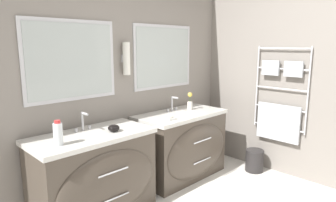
{
  "coord_description": "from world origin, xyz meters",
  "views": [
    {
      "loc": [
        -1.87,
        -0.7,
        1.6
      ],
      "look_at": [
        0.19,
        1.38,
        1.04
      ],
      "focal_mm": 32.0,
      "sensor_mm": 36.0,
      "label": 1
    }
  ],
  "objects_px": {
    "vanity_left": "(95,175)",
    "waste_bin": "(254,160)",
    "vanity_right": "(183,145)",
    "toiletry_bottle": "(58,134)",
    "amenity_bowl": "(114,128)",
    "flower_vase": "(190,102)"
  },
  "relations": [
    {
      "from": "vanity_right",
      "to": "amenity_bowl",
      "type": "distance_m",
      "value": 1.1
    },
    {
      "from": "toiletry_bottle",
      "to": "flower_vase",
      "type": "height_order",
      "value": "flower_vase"
    },
    {
      "from": "toiletry_bottle",
      "to": "waste_bin",
      "type": "height_order",
      "value": "toiletry_bottle"
    },
    {
      "from": "amenity_bowl",
      "to": "waste_bin",
      "type": "relative_size",
      "value": 0.4
    },
    {
      "from": "vanity_left",
      "to": "amenity_bowl",
      "type": "distance_m",
      "value": 0.47
    },
    {
      "from": "flower_vase",
      "to": "vanity_left",
      "type": "bearing_deg",
      "value": -176.85
    },
    {
      "from": "vanity_right",
      "to": "flower_vase",
      "type": "relative_size",
      "value": 5.1
    },
    {
      "from": "vanity_left",
      "to": "flower_vase",
      "type": "relative_size",
      "value": 5.1
    },
    {
      "from": "vanity_right",
      "to": "toiletry_bottle",
      "type": "height_order",
      "value": "toiletry_bottle"
    },
    {
      "from": "toiletry_bottle",
      "to": "vanity_left",
      "type": "bearing_deg",
      "value": 9.29
    },
    {
      "from": "flower_vase",
      "to": "waste_bin",
      "type": "bearing_deg",
      "value": -48.0
    },
    {
      "from": "vanity_right",
      "to": "amenity_bowl",
      "type": "bearing_deg",
      "value": -177.36
    },
    {
      "from": "waste_bin",
      "to": "toiletry_bottle",
      "type": "bearing_deg",
      "value": 168.24
    },
    {
      "from": "vanity_right",
      "to": "toiletry_bottle",
      "type": "distance_m",
      "value": 1.64
    },
    {
      "from": "toiletry_bottle",
      "to": "amenity_bowl",
      "type": "height_order",
      "value": "toiletry_bottle"
    },
    {
      "from": "vanity_left",
      "to": "amenity_bowl",
      "type": "height_order",
      "value": "amenity_bowl"
    },
    {
      "from": "vanity_left",
      "to": "waste_bin",
      "type": "distance_m",
      "value": 2.06
    },
    {
      "from": "vanity_left",
      "to": "waste_bin",
      "type": "bearing_deg",
      "value": -15.36
    },
    {
      "from": "vanity_left",
      "to": "flower_vase",
      "type": "distance_m",
      "value": 1.5
    },
    {
      "from": "toiletry_bottle",
      "to": "waste_bin",
      "type": "relative_size",
      "value": 0.75
    },
    {
      "from": "waste_bin",
      "to": "vanity_left",
      "type": "bearing_deg",
      "value": 164.64
    },
    {
      "from": "vanity_left",
      "to": "waste_bin",
      "type": "relative_size",
      "value": 4.02
    }
  ]
}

